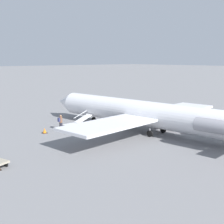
% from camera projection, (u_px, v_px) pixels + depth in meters
% --- Properties ---
extents(ground_plane, '(600.00, 600.00, 0.00)m').
position_uv_depth(ground_plane, '(140.00, 131.00, 34.95)').
color(ground_plane, slate).
extents(airplane_main, '(29.67, 22.35, 7.20)m').
position_uv_depth(airplane_main, '(147.00, 114.00, 33.94)').
color(airplane_main, silver).
rests_on(airplane_main, ground).
extents(boarding_stairs, '(1.40, 4.09, 1.76)m').
position_uv_depth(boarding_stairs, '(73.00, 125.00, 36.72)').
color(boarding_stairs, silver).
rests_on(boarding_stairs, ground).
extents(passenger, '(0.36, 0.55, 1.74)m').
position_uv_depth(passenger, '(61.00, 121.00, 35.55)').
color(passenger, '#23232D').
rests_on(passenger, ground).
extents(traffic_cone_near_stairs, '(0.54, 0.54, 0.59)m').
position_uv_depth(traffic_cone_near_stairs, '(45.00, 131.00, 34.09)').
color(traffic_cone_near_stairs, black).
rests_on(traffic_cone_near_stairs, ground).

